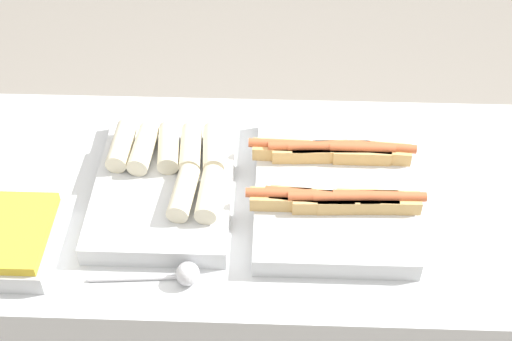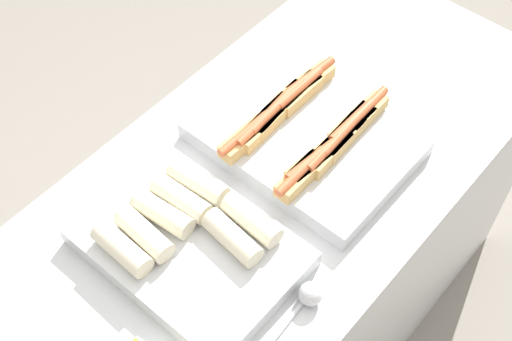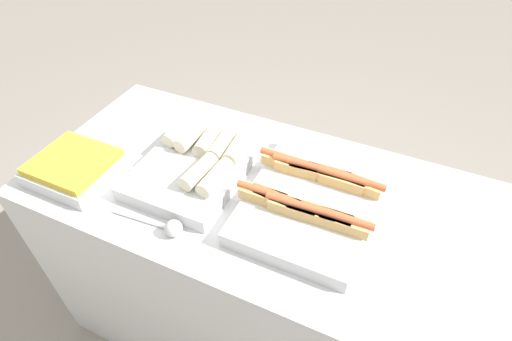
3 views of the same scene
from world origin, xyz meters
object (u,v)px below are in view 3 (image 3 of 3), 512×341
(tray_side_front, at_px, (75,168))
(tray_wraps, at_px, (199,160))
(tray_hotdogs, at_px, (310,197))
(serving_spoon_near, at_px, (169,227))

(tray_side_front, bearing_deg, tray_wraps, 29.50)
(tray_wraps, bearing_deg, tray_hotdogs, -1.24)
(serving_spoon_near, bearing_deg, tray_hotdogs, 38.68)
(tray_hotdogs, bearing_deg, serving_spoon_near, -141.32)
(tray_wraps, xyz_separation_m, tray_side_front, (-0.35, -0.20, -0.00))
(tray_hotdogs, bearing_deg, tray_side_front, -165.59)
(tray_hotdogs, height_order, tray_wraps, tray_wraps)
(tray_hotdogs, distance_m, tray_side_front, 0.77)
(tray_wraps, distance_m, serving_spoon_near, 0.28)
(tray_wraps, relative_size, tray_side_front, 1.78)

